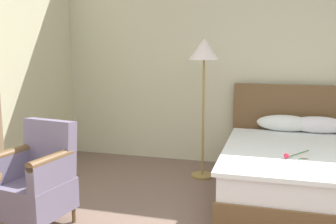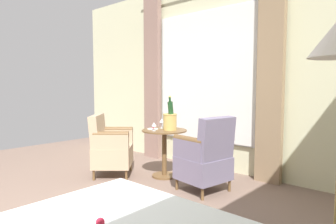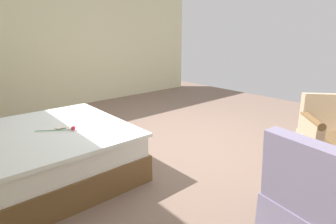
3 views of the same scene
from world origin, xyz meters
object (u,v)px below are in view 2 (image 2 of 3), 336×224
(side_table_round, at_px, (164,147))
(snack_plate, at_px, (153,129))
(wine_glass_near_edge, at_px, (154,125))
(armchair_by_window, at_px, (206,157))
(armchair_facing_bed, at_px, (110,147))
(champagne_bucket, at_px, (170,119))
(wine_glass_near_bucket, at_px, (162,121))

(side_table_round, xyz_separation_m, snack_plate, (0.08, -0.16, 0.26))
(wine_glass_near_edge, relative_size, snack_plate, 0.73)
(armchair_by_window, bearing_deg, wine_glass_near_edge, -85.97)
(armchair_facing_bed, bearing_deg, champagne_bucket, 127.41)
(wine_glass_near_bucket, distance_m, armchair_by_window, 1.05)
(side_table_round, distance_m, armchair_facing_bed, 0.82)
(wine_glass_near_edge, xyz_separation_m, armchair_facing_bed, (0.32, -0.61, -0.36))
(wine_glass_near_bucket, height_order, armchair_facing_bed, armchair_facing_bed)
(armchair_by_window, xyz_separation_m, armchair_facing_bed, (0.38, -1.46, -0.02))
(wine_glass_near_bucket, distance_m, snack_plate, 0.21)
(snack_plate, bearing_deg, armchair_by_window, 87.76)
(side_table_round, xyz_separation_m, armchair_facing_bed, (0.49, -0.65, -0.02))
(armchair_by_window, bearing_deg, champagne_bucket, -102.55)
(wine_glass_near_bucket, bearing_deg, armchair_facing_bed, -39.90)
(wine_glass_near_edge, distance_m, armchair_by_window, 0.93)
(wine_glass_near_edge, height_order, armchair_facing_bed, armchair_facing_bed)
(champagne_bucket, relative_size, armchair_by_window, 0.52)
(wine_glass_near_bucket, relative_size, wine_glass_near_edge, 1.22)
(champagne_bucket, height_order, wine_glass_near_edge, champagne_bucket)
(champagne_bucket, relative_size, wine_glass_near_edge, 4.08)
(champagne_bucket, bearing_deg, armchair_facing_bed, -52.59)
(champagne_bucket, bearing_deg, armchair_by_window, 77.45)
(champagne_bucket, distance_m, wine_glass_near_bucket, 0.22)
(side_table_round, bearing_deg, snack_plate, -65.36)
(armchair_by_window, bearing_deg, side_table_round, -97.93)
(wine_glass_near_bucket, height_order, wine_glass_near_edge, wine_glass_near_bucket)
(wine_glass_near_edge, distance_m, armchair_facing_bed, 0.78)
(side_table_round, distance_m, wine_glass_near_edge, 0.38)
(champagne_bucket, distance_m, armchair_by_window, 0.87)
(wine_glass_near_bucket, bearing_deg, armchair_by_window, 77.20)
(snack_plate, bearing_deg, wine_glass_near_edge, 51.21)
(champagne_bucket, relative_size, wine_glass_near_bucket, 3.35)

